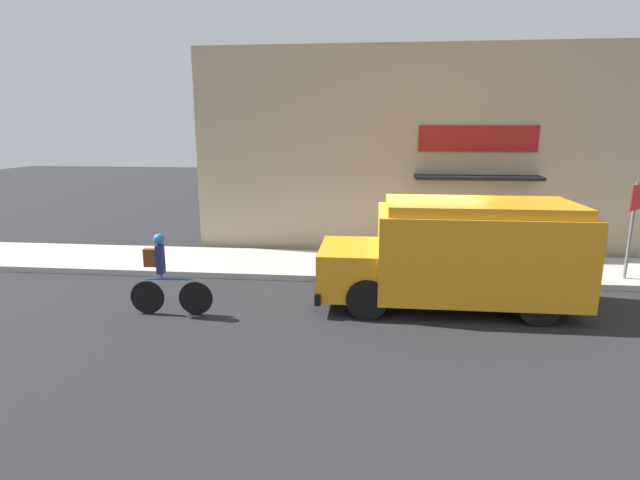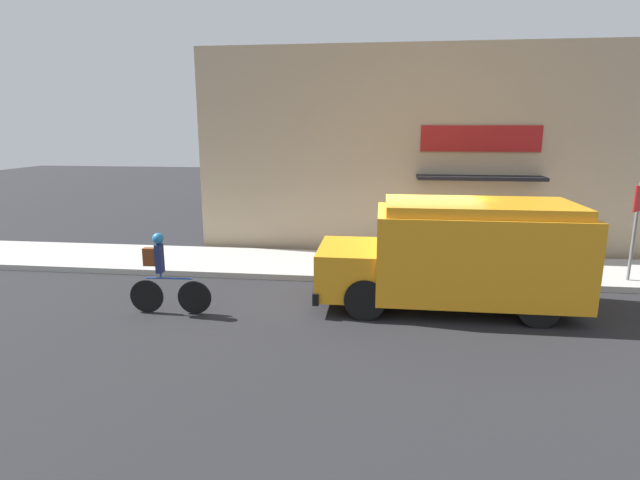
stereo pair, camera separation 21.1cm
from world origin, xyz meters
The scene contains 7 objects.
ground_plane centered at (0.00, 0.00, 0.00)m, with size 70.00×70.00×0.00m, color #232326.
sidewalk centered at (0.00, 1.32, 0.07)m, with size 28.00×2.64×0.15m.
storefront centered at (0.04, 2.97, 2.98)m, with size 12.77×0.89×5.97m.
school_bus centered at (0.68, -1.36, 1.16)m, with size 5.30×2.61×2.24m.
cyclist centered at (-5.27, -2.46, 0.81)m, with size 1.68×0.22×1.66m.
stop_sign_post centered at (4.93, 0.57, 1.70)m, with size 0.45×0.45×2.32m.
trash_bin centered at (-0.49, 1.65, 0.53)m, with size 0.49×0.49×0.77m.
Camera 2 is at (-0.96, -11.61, 3.69)m, focal length 28.00 mm.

